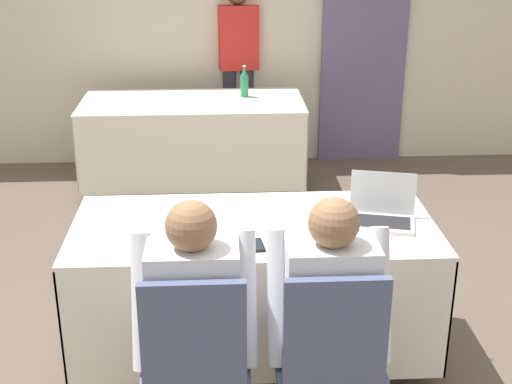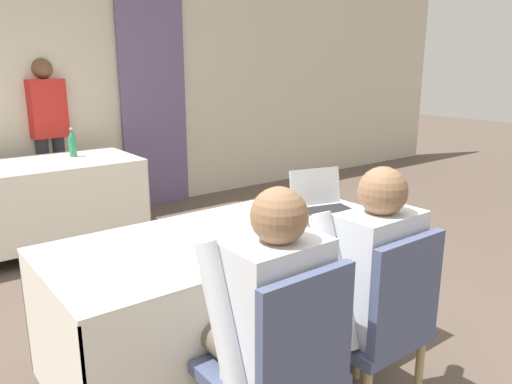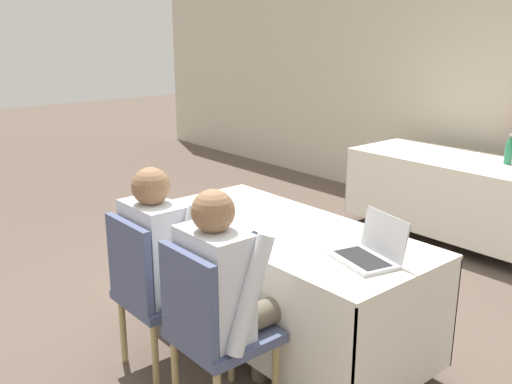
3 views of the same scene
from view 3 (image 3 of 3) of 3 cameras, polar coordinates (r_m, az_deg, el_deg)
The scene contains 13 objects.
ground_plane at distance 3.58m, azimuth 2.61°, elevation -14.89°, with size 24.00×24.00×0.00m, color brown.
conference_table_near at distance 3.32m, azimuth 2.73°, elevation -6.48°, with size 1.76×0.81×0.75m.
conference_table_far at distance 5.35m, azimuth 19.08°, elevation 1.42°, with size 1.76×0.81×0.75m.
laptop at distance 2.84m, azimuth 11.23°, elevation -5.94°, with size 0.37×0.33×0.22m.
cell_phone at distance 3.11m, azimuth -0.59°, elevation -4.44°, with size 0.09×0.14×0.01m.
paper_beside_laptop at distance 3.12m, azimuth 5.19°, elevation -4.50°, with size 0.27×0.34×0.00m.
paper_centre_table at distance 3.45m, azimuth 1.31°, elevation -2.44°, with size 0.32×0.36×0.00m.
paper_left_edge at distance 3.71m, azimuth -5.12°, elevation -1.16°, with size 0.27×0.34×0.00m.
water_bottle at distance 5.20m, azimuth 23.97°, elevation 3.81°, with size 0.07×0.07×0.25m.
chair_near_left at distance 3.17m, azimuth -10.38°, elevation -9.40°, with size 0.44×0.44×0.90m.
chair_near_right at distance 2.76m, azimuth -4.53°, elevation -13.25°, with size 0.44×0.44×0.90m.
person_checkered_shirt at distance 3.15m, azimuth -8.90°, elevation -6.29°, with size 0.50×0.52×1.16m.
person_white_shirt at distance 2.74m, azimuth -2.84°, elevation -9.67°, with size 0.50×0.52×1.16m.
Camera 3 is at (2.23, -2.10, 1.84)m, focal length 40.00 mm.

